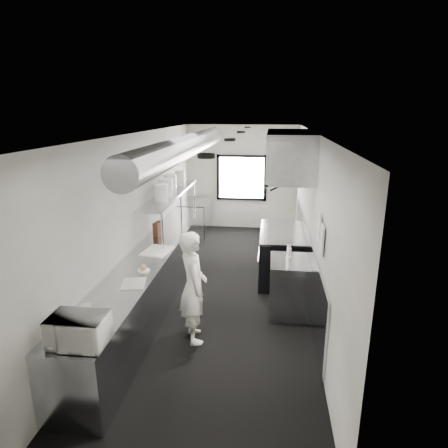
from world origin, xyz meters
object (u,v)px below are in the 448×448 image
(deli_tub_b, at_px, (86,309))
(squeeze_bottle_e, at_px, (289,250))
(small_plate, at_px, (144,271))
(plate_stack_d, at_px, (180,178))
(prep_counter, at_px, (154,275))
(knife_block, at_px, (158,229))
(plate_stack_a, at_px, (161,192))
(cutting_board, at_px, (157,251))
(squeeze_bottle_b, at_px, (288,259))
(squeeze_bottle_d, at_px, (289,253))
(range, at_px, (281,254))
(pass_shelf, at_px, (171,195))
(plate_stack_b, at_px, (166,187))
(bottle_station, at_px, (290,287))
(deli_tub_a, at_px, (85,313))
(squeeze_bottle_c, at_px, (289,254))
(squeeze_bottle_a, at_px, (289,262))
(exhaust_hood, at_px, (289,155))
(far_work_table, at_px, (195,218))
(microwave, at_px, (78,330))
(plate_stack_c, at_px, (170,183))
(line_cook, at_px, (193,287))

(deli_tub_b, bearing_deg, squeeze_bottle_e, 42.28)
(small_plate, relative_size, plate_stack_d, 0.56)
(prep_counter, distance_m, knife_block, 1.00)
(prep_counter, distance_m, plate_stack_a, 1.52)
(cutting_board, relative_size, squeeze_bottle_b, 3.28)
(squeeze_bottle_d, bearing_deg, range, 93.35)
(pass_shelf, height_order, small_plate, pass_shelf)
(cutting_board, bearing_deg, plate_stack_b, 96.72)
(bottle_station, bearing_deg, plate_stack_a, 156.46)
(cutting_board, xyz_separation_m, plate_stack_a, (-0.14, 0.87, 0.81))
(deli_tub_a, bearing_deg, small_plate, 79.87)
(deli_tub_b, bearing_deg, plate_stack_b, 88.42)
(bottle_station, relative_size, deli_tub_b, 6.57)
(squeeze_bottle_c, bearing_deg, deli_tub_b, -140.66)
(pass_shelf, relative_size, squeeze_bottle_c, 15.36)
(plate_stack_a, distance_m, plate_stack_b, 0.37)
(bottle_station, relative_size, squeeze_bottle_a, 5.19)
(exhaust_hood, distance_m, far_work_table, 3.88)
(prep_counter, height_order, plate_stack_a, plate_stack_a)
(microwave, height_order, small_plate, microwave)
(small_plate, bearing_deg, plate_stack_c, 94.76)
(deli_tub_a, distance_m, squeeze_bottle_c, 3.15)
(cutting_board, relative_size, plate_stack_a, 1.80)
(far_work_table, distance_m, squeeze_bottle_c, 4.51)
(microwave, relative_size, squeeze_bottle_b, 3.15)
(plate_stack_a, height_order, squeeze_bottle_e, plate_stack_a)
(small_plate, xyz_separation_m, knife_block, (-0.27, 1.69, 0.12))
(bottle_station, xyz_separation_m, small_plate, (-2.17, -0.68, 0.46))
(deli_tub_a, bearing_deg, range, 56.24)
(squeeze_bottle_d, bearing_deg, line_cook, -142.49)
(cutting_board, height_order, squeeze_bottle_c, squeeze_bottle_c)
(plate_stack_d, height_order, squeeze_bottle_e, plate_stack_d)
(prep_counter, height_order, squeeze_bottle_d, squeeze_bottle_d)
(squeeze_bottle_a, bearing_deg, pass_shelf, 138.98)
(knife_block, distance_m, plate_stack_a, 0.70)
(knife_block, xyz_separation_m, squeeze_bottle_d, (2.40, -0.90, -0.04))
(line_cook, distance_m, microwave, 1.85)
(range, height_order, deli_tub_b, deli_tub_b)
(knife_block, height_order, squeeze_bottle_c, knife_block)
(line_cook, bearing_deg, prep_counter, 17.65)
(prep_counter, distance_m, pass_shelf, 1.85)
(range, relative_size, deli_tub_a, 11.05)
(microwave, height_order, deli_tub_b, microwave)
(microwave, bearing_deg, prep_counter, 91.11)
(line_cook, relative_size, plate_stack_d, 4.83)
(plate_stack_d, height_order, squeeze_bottle_d, plate_stack_d)
(bottle_station, xyz_separation_m, plate_stack_c, (-2.37, 1.79, 1.30))
(exhaust_hood, xyz_separation_m, squeeze_bottle_d, (0.02, -1.29, -1.41))
(small_plate, distance_m, squeeze_bottle_d, 2.28)
(small_plate, bearing_deg, squeeze_bottle_c, 18.65)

